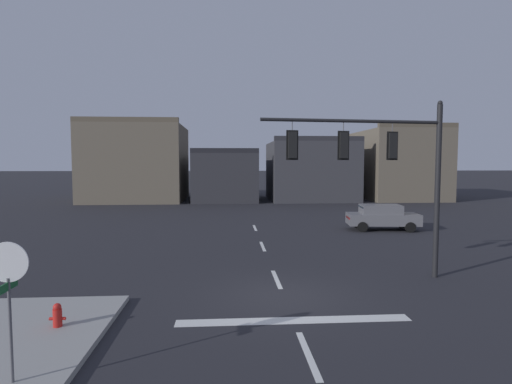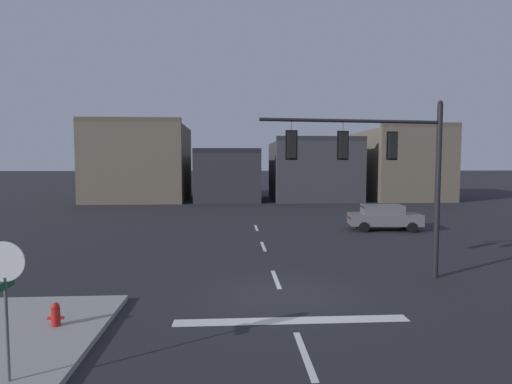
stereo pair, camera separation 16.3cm
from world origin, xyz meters
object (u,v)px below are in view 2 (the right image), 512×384
Objects in this scene: signal_mast_near_side at (382,160)px; stop_sign at (5,278)px; car_lot_nearside at (384,217)px; fire_hydrant at (56,319)px.

signal_mast_near_side is 2.38× the size of stop_sign.
fire_hydrant is at bearing -133.29° from car_lot_nearside.
signal_mast_near_side reaches higher than fire_hydrant.
fire_hydrant is (-0.24, 2.68, -1.82)m from stop_sign.
stop_sign is 22.46m from car_lot_nearside.
car_lot_nearside reaches higher than fire_hydrant.
stop_sign is 0.62× the size of car_lot_nearside.
signal_mast_near_side reaches higher than stop_sign.
car_lot_nearside is at bearing 68.88° from signal_mast_near_side.
fire_hydrant is (-9.87, -4.03, -4.04)m from signal_mast_near_side.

